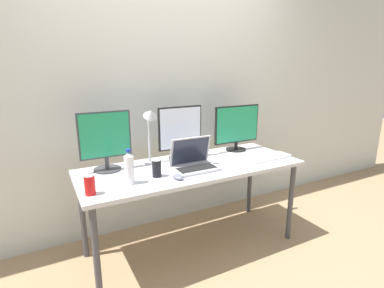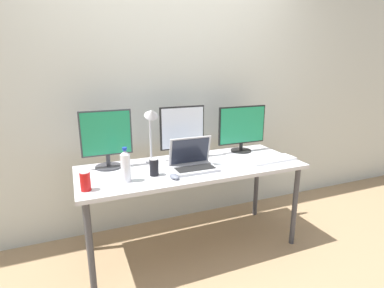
{
  "view_description": "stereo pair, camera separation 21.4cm",
  "coord_description": "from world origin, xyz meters",
  "px_view_note": "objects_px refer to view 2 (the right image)",
  "views": [
    {
      "loc": [
        -1.06,
        -2.02,
        1.53
      ],
      "look_at": [
        0.0,
        0.0,
        0.92
      ],
      "focal_mm": 28.0,
      "sensor_mm": 36.0,
      "label": 1
    },
    {
      "loc": [
        -0.87,
        -2.11,
        1.53
      ],
      "look_at": [
        0.0,
        0.0,
        0.92
      ],
      "focal_mm": 28.0,
      "sensor_mm": 36.0,
      "label": 2
    }
  ],
  "objects_px": {
    "soda_can_by_laptop": "(85,181)",
    "work_desk": "(192,173)",
    "laptop_silver": "(193,162)",
    "mouse_by_keyboard": "(174,177)",
    "monitor_center": "(183,132)",
    "monitor_right": "(242,128)",
    "monitor_left": "(107,138)",
    "keyboard_main": "(271,160)",
    "desk_lamp": "(151,124)",
    "water_bottle": "(126,166)",
    "soda_can_near_keyboard": "(154,167)"
  },
  "relations": [
    {
      "from": "work_desk",
      "to": "monitor_center",
      "type": "bearing_deg",
      "value": 89.72
    },
    {
      "from": "mouse_by_keyboard",
      "to": "soda_can_near_keyboard",
      "type": "distance_m",
      "value": 0.17
    },
    {
      "from": "water_bottle",
      "to": "desk_lamp",
      "type": "height_order",
      "value": "desk_lamp"
    },
    {
      "from": "mouse_by_keyboard",
      "to": "laptop_silver",
      "type": "bearing_deg",
      "value": 22.72
    },
    {
      "from": "soda_can_by_laptop",
      "to": "desk_lamp",
      "type": "bearing_deg",
      "value": 34.42
    },
    {
      "from": "soda_can_near_keyboard",
      "to": "mouse_by_keyboard",
      "type": "bearing_deg",
      "value": -46.31
    },
    {
      "from": "monitor_right",
      "to": "laptop_silver",
      "type": "height_order",
      "value": "monitor_right"
    },
    {
      "from": "soda_can_near_keyboard",
      "to": "monitor_left",
      "type": "bearing_deg",
      "value": 132.99
    },
    {
      "from": "laptop_silver",
      "to": "soda_can_by_laptop",
      "type": "bearing_deg",
      "value": -171.12
    },
    {
      "from": "soda_can_by_laptop",
      "to": "water_bottle",
      "type": "bearing_deg",
      "value": 12.23
    },
    {
      "from": "work_desk",
      "to": "soda_can_by_laptop",
      "type": "distance_m",
      "value": 0.85
    },
    {
      "from": "monitor_left",
      "to": "mouse_by_keyboard",
      "type": "bearing_deg",
      "value": -46.81
    },
    {
      "from": "water_bottle",
      "to": "monitor_left",
      "type": "bearing_deg",
      "value": 102.34
    },
    {
      "from": "soda_can_by_laptop",
      "to": "work_desk",
      "type": "bearing_deg",
      "value": 13.35
    },
    {
      "from": "monitor_center",
      "to": "laptop_silver",
      "type": "distance_m",
      "value": 0.34
    },
    {
      "from": "work_desk",
      "to": "monitor_left",
      "type": "bearing_deg",
      "value": 161.44
    },
    {
      "from": "work_desk",
      "to": "monitor_right",
      "type": "distance_m",
      "value": 0.68
    },
    {
      "from": "soda_can_by_laptop",
      "to": "monitor_center",
      "type": "bearing_deg",
      "value": 26.43
    },
    {
      "from": "monitor_left",
      "to": "laptop_silver",
      "type": "bearing_deg",
      "value": -24.91
    },
    {
      "from": "monitor_center",
      "to": "water_bottle",
      "type": "xyz_separation_m",
      "value": [
        -0.55,
        -0.35,
        -0.12
      ]
    },
    {
      "from": "laptop_silver",
      "to": "mouse_by_keyboard",
      "type": "distance_m",
      "value": 0.25
    },
    {
      "from": "water_bottle",
      "to": "soda_can_by_laptop",
      "type": "xyz_separation_m",
      "value": [
        -0.27,
        -0.06,
        -0.05
      ]
    },
    {
      "from": "work_desk",
      "to": "monitor_center",
      "type": "relative_size",
      "value": 3.95
    },
    {
      "from": "monitor_center",
      "to": "monitor_right",
      "type": "relative_size",
      "value": 0.95
    },
    {
      "from": "monitor_right",
      "to": "desk_lamp",
      "type": "distance_m",
      "value": 0.87
    },
    {
      "from": "work_desk",
      "to": "laptop_silver",
      "type": "height_order",
      "value": "laptop_silver"
    },
    {
      "from": "keyboard_main",
      "to": "work_desk",
      "type": "bearing_deg",
      "value": 164.81
    },
    {
      "from": "water_bottle",
      "to": "soda_can_by_laptop",
      "type": "height_order",
      "value": "water_bottle"
    },
    {
      "from": "keyboard_main",
      "to": "water_bottle",
      "type": "relative_size",
      "value": 1.75
    },
    {
      "from": "monitor_left",
      "to": "monitor_center",
      "type": "distance_m",
      "value": 0.63
    },
    {
      "from": "work_desk",
      "to": "desk_lamp",
      "type": "relative_size",
      "value": 3.75
    },
    {
      "from": "laptop_silver",
      "to": "desk_lamp",
      "type": "bearing_deg",
      "value": 135.76
    },
    {
      "from": "monitor_left",
      "to": "soda_can_by_laptop",
      "type": "height_order",
      "value": "monitor_left"
    },
    {
      "from": "laptop_silver",
      "to": "water_bottle",
      "type": "xyz_separation_m",
      "value": [
        -0.53,
        -0.07,
        0.06
      ]
    },
    {
      "from": "monitor_left",
      "to": "desk_lamp",
      "type": "relative_size",
      "value": 0.96
    },
    {
      "from": "monitor_center",
      "to": "soda_can_by_laptop",
      "type": "bearing_deg",
      "value": -153.57
    },
    {
      "from": "monitor_left",
      "to": "laptop_silver",
      "type": "distance_m",
      "value": 0.69
    },
    {
      "from": "mouse_by_keyboard",
      "to": "work_desk",
      "type": "bearing_deg",
      "value": 30.74
    },
    {
      "from": "water_bottle",
      "to": "soda_can_near_keyboard",
      "type": "bearing_deg",
      "value": 10.45
    },
    {
      "from": "monitor_left",
      "to": "laptop_silver",
      "type": "relative_size",
      "value": 1.34
    },
    {
      "from": "desk_lamp",
      "to": "keyboard_main",
      "type": "bearing_deg",
      "value": -18.67
    },
    {
      "from": "soda_can_by_laptop",
      "to": "desk_lamp",
      "type": "distance_m",
      "value": 0.71
    },
    {
      "from": "mouse_by_keyboard",
      "to": "soda_can_by_laptop",
      "type": "height_order",
      "value": "soda_can_by_laptop"
    },
    {
      "from": "soda_can_near_keyboard",
      "to": "keyboard_main",
      "type": "bearing_deg",
      "value": -2.49
    },
    {
      "from": "monitor_right",
      "to": "desk_lamp",
      "type": "relative_size",
      "value": 1.0
    },
    {
      "from": "monitor_left",
      "to": "water_bottle",
      "type": "height_order",
      "value": "monitor_left"
    },
    {
      "from": "laptop_silver",
      "to": "desk_lamp",
      "type": "height_order",
      "value": "desk_lamp"
    },
    {
      "from": "work_desk",
      "to": "monitor_right",
      "type": "height_order",
      "value": "monitor_right"
    },
    {
      "from": "mouse_by_keyboard",
      "to": "soda_can_by_laptop",
      "type": "bearing_deg",
      "value": 164.86
    },
    {
      "from": "work_desk",
      "to": "monitor_center",
      "type": "distance_m",
      "value": 0.37
    }
  ]
}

